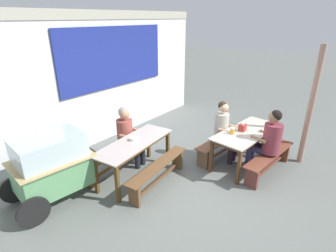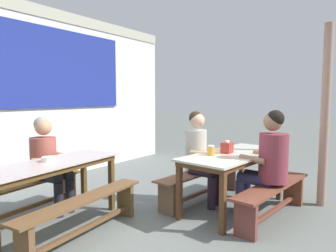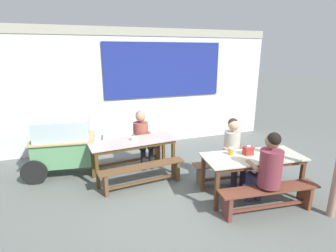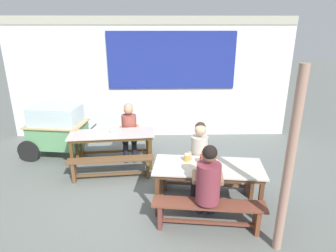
{
  "view_description": "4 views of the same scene",
  "coord_description": "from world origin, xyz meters",
  "px_view_note": "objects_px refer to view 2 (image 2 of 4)",
  "views": [
    {
      "loc": [
        -3.87,
        -2.16,
        2.87
      ],
      "look_at": [
        -0.14,
        0.67,
        0.94
      ],
      "focal_mm": 28.49,
      "sensor_mm": 36.0,
      "label": 1
    },
    {
      "loc": [
        -2.7,
        -1.98,
        1.45
      ],
      "look_at": [
        0.32,
        0.11,
        1.11
      ],
      "focal_mm": 32.63,
      "sensor_mm": 36.0,
      "label": 2
    },
    {
      "loc": [
        -1.76,
        -3.86,
        2.43
      ],
      "look_at": [
        -0.1,
        0.71,
        1.06
      ],
      "focal_mm": 28.21,
      "sensor_mm": 36.0,
      "label": 3
    },
    {
      "loc": [
        0.28,
        -4.4,
        2.8
      ],
      "look_at": [
        0.4,
        0.52,
        1.06
      ],
      "focal_mm": 30.57,
      "sensor_mm": 36.0,
      "label": 4
    }
  ],
  "objects_px": {
    "person_right_near_table": "(200,153)",
    "wooden_support_post": "(325,116)",
    "dining_table_far": "(49,170)",
    "soup_bowl": "(49,159)",
    "bench_far_front": "(84,211)",
    "dining_table_near": "(234,159)",
    "person_near_front": "(268,158)",
    "bench_far_back": "(20,195)",
    "bench_near_front": "(273,195)",
    "bench_near_back": "(201,181)",
    "condiment_jar": "(211,150)",
    "tissue_box": "(227,148)",
    "person_center_facing": "(47,158)"
  },
  "relations": [
    {
      "from": "bench_far_back",
      "to": "bench_near_front",
      "type": "relative_size",
      "value": 1.06
    },
    {
      "from": "dining_table_far",
      "to": "bench_near_front",
      "type": "height_order",
      "value": "dining_table_far"
    },
    {
      "from": "bench_far_back",
      "to": "person_near_front",
      "type": "distance_m",
      "value": 3.01
    },
    {
      "from": "person_center_facing",
      "to": "bench_far_back",
      "type": "bearing_deg",
      "value": 173.43
    },
    {
      "from": "bench_far_front",
      "to": "bench_near_front",
      "type": "relative_size",
      "value": 1.0
    },
    {
      "from": "bench_far_front",
      "to": "wooden_support_post",
      "type": "bearing_deg",
      "value": -36.99
    },
    {
      "from": "bench_near_back",
      "to": "wooden_support_post",
      "type": "xyz_separation_m",
      "value": [
        0.74,
        -1.45,
        0.93
      ]
    },
    {
      "from": "tissue_box",
      "to": "wooden_support_post",
      "type": "xyz_separation_m",
      "value": [
        0.84,
        -1.01,
        0.4
      ]
    },
    {
      "from": "bench_far_back",
      "to": "soup_bowl",
      "type": "height_order",
      "value": "soup_bowl"
    },
    {
      "from": "person_right_near_table",
      "to": "soup_bowl",
      "type": "xyz_separation_m",
      "value": [
        -1.62,
        1.05,
        0.06
      ]
    },
    {
      "from": "person_near_front",
      "to": "condiment_jar",
      "type": "distance_m",
      "value": 0.68
    },
    {
      "from": "person_near_front",
      "to": "soup_bowl",
      "type": "height_order",
      "value": "person_near_front"
    },
    {
      "from": "dining_table_near",
      "to": "person_near_front",
      "type": "height_order",
      "value": "person_near_front"
    },
    {
      "from": "bench_near_back",
      "to": "person_center_facing",
      "type": "height_order",
      "value": "person_center_facing"
    },
    {
      "from": "bench_far_back",
      "to": "bench_near_front",
      "type": "bearing_deg",
      "value": -55.59
    },
    {
      "from": "dining_table_near",
      "to": "soup_bowl",
      "type": "height_order",
      "value": "soup_bowl"
    },
    {
      "from": "condiment_jar",
      "to": "wooden_support_post",
      "type": "distance_m",
      "value": 1.62
    },
    {
      "from": "bench_near_front",
      "to": "tissue_box",
      "type": "distance_m",
      "value": 0.8
    },
    {
      "from": "bench_far_front",
      "to": "condiment_jar",
      "type": "distance_m",
      "value": 1.65
    },
    {
      "from": "dining_table_far",
      "to": "tissue_box",
      "type": "height_order",
      "value": "tissue_box"
    },
    {
      "from": "bench_far_front",
      "to": "condiment_jar",
      "type": "height_order",
      "value": "condiment_jar"
    },
    {
      "from": "person_center_facing",
      "to": "person_near_front",
      "type": "bearing_deg",
      "value": -60.65
    },
    {
      "from": "person_right_near_table",
      "to": "dining_table_far",
      "type": "bearing_deg",
      "value": 149.04
    },
    {
      "from": "bench_near_front",
      "to": "dining_table_near",
      "type": "bearing_deg",
      "value": 83.27
    },
    {
      "from": "bench_near_front",
      "to": "person_right_near_table",
      "type": "distance_m",
      "value": 1.08
    },
    {
      "from": "dining_table_near",
      "to": "bench_far_front",
      "type": "xyz_separation_m",
      "value": [
        -1.68,
        0.94,
        -0.38
      ]
    },
    {
      "from": "bench_near_front",
      "to": "soup_bowl",
      "type": "xyz_separation_m",
      "value": [
        -1.63,
        2.04,
        0.47
      ]
    },
    {
      "from": "person_right_near_table",
      "to": "wooden_support_post",
      "type": "relative_size",
      "value": 0.53
    },
    {
      "from": "person_right_near_table",
      "to": "tissue_box",
      "type": "bearing_deg",
      "value": -84.88
    },
    {
      "from": "dining_table_near",
      "to": "bench_far_back",
      "type": "xyz_separation_m",
      "value": [
        -1.78,
        1.99,
        -0.38
      ]
    },
    {
      "from": "dining_table_far",
      "to": "person_near_front",
      "type": "relative_size",
      "value": 1.33
    },
    {
      "from": "dining_table_far",
      "to": "soup_bowl",
      "type": "distance_m",
      "value": 0.13
    },
    {
      "from": "person_right_near_table",
      "to": "person_center_facing",
      "type": "bearing_deg",
      "value": 132.51
    },
    {
      "from": "bench_near_front",
      "to": "wooden_support_post",
      "type": "relative_size",
      "value": 0.67
    },
    {
      "from": "bench_near_back",
      "to": "soup_bowl",
      "type": "height_order",
      "value": "soup_bowl"
    },
    {
      "from": "bench_far_front",
      "to": "person_near_front",
      "type": "relative_size",
      "value": 1.25
    },
    {
      "from": "dining_table_near",
      "to": "person_near_front",
      "type": "distance_m",
      "value": 0.47
    },
    {
      "from": "soup_bowl",
      "to": "bench_near_front",
      "type": "bearing_deg",
      "value": -51.35
    },
    {
      "from": "bench_near_back",
      "to": "soup_bowl",
      "type": "distance_m",
      "value": 2.07
    },
    {
      "from": "person_right_near_table",
      "to": "wooden_support_post",
      "type": "height_order",
      "value": "wooden_support_post"
    },
    {
      "from": "dining_table_far",
      "to": "bench_near_back",
      "type": "height_order",
      "value": "dining_table_far"
    },
    {
      "from": "dining_table_far",
      "to": "bench_far_back",
      "type": "xyz_separation_m",
      "value": [
        -0.05,
        0.52,
        -0.37
      ]
    },
    {
      "from": "bench_far_back",
      "to": "tissue_box",
      "type": "distance_m",
      "value": 2.63
    },
    {
      "from": "dining_table_near",
      "to": "soup_bowl",
      "type": "xyz_separation_m",
      "value": [
        -1.69,
        1.52,
        0.1
      ]
    },
    {
      "from": "condiment_jar",
      "to": "bench_far_back",
      "type": "bearing_deg",
      "value": 129.01
    },
    {
      "from": "bench_far_front",
      "to": "bench_near_front",
      "type": "distance_m",
      "value": 2.18
    },
    {
      "from": "tissue_box",
      "to": "bench_far_back",
      "type": "bearing_deg",
      "value": 132.47
    },
    {
      "from": "bench_far_front",
      "to": "condiment_jar",
      "type": "relative_size",
      "value": 13.02
    },
    {
      "from": "bench_far_back",
      "to": "wooden_support_post",
      "type": "xyz_separation_m",
      "value": [
        2.58,
        -2.91,
        0.92
      ]
    },
    {
      "from": "dining_table_near",
      "to": "wooden_support_post",
      "type": "bearing_deg",
      "value": -49.26
    }
  ]
}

